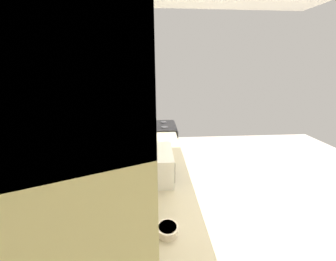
{
  "coord_description": "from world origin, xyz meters",
  "views": [
    {
      "loc": [
        -1.73,
        1.18,
        1.88
      ],
      "look_at": [
        -0.13,
        1.07,
        1.33
      ],
      "focal_mm": 20.24,
      "sensor_mm": 36.0,
      "label": 1
    }
  ],
  "objects": [
    {
      "name": "kettle",
      "position": [
        0.3,
        1.12,
        0.96
      ],
      "size": [
        0.16,
        0.11,
        0.15
      ],
      "color": "#B7BABF",
      "rests_on": "counter_run"
    },
    {
      "name": "upper_cabinets",
      "position": [
        -0.45,
        1.33,
        1.84
      ],
      "size": [
        2.4,
        0.3,
        0.63
      ],
      "color": "beige"
    },
    {
      "name": "ground_plane",
      "position": [
        0.0,
        0.0,
        0.0
      ],
      "size": [
        6.35,
        6.35,
        0.0
      ],
      "primitive_type": "plane",
      "color": "beige"
    },
    {
      "name": "oven_range",
      "position": [
        1.42,
        1.15,
        0.46
      ],
      "size": [
        0.67,
        0.67,
        1.07
      ],
      "color": "black",
      "rests_on": "ground_plane"
    },
    {
      "name": "counter_run",
      "position": [
        -0.45,
        1.18,
        0.45
      ],
      "size": [
        3.07,
        0.63,
        0.89
      ],
      "color": "beige",
      "rests_on": "ground_plane"
    },
    {
      "name": "bowl",
      "position": [
        -0.82,
        1.12,
        0.92
      ],
      "size": [
        0.14,
        0.14,
        0.05
      ],
      "color": "silver",
      "rests_on": "counter_run"
    },
    {
      "name": "microwave",
      "position": [
        -0.17,
        1.2,
        1.02
      ],
      "size": [
        0.45,
        0.34,
        0.26
      ],
      "color": "white",
      "rests_on": "counter_run"
    },
    {
      "name": "wall_back",
      "position": [
        0.0,
        1.54,
        1.42
      ],
      "size": [
        4.09,
        0.12,
        2.83
      ],
      "primitive_type": "cube",
      "color": "beige",
      "rests_on": "ground_plane"
    }
  ]
}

